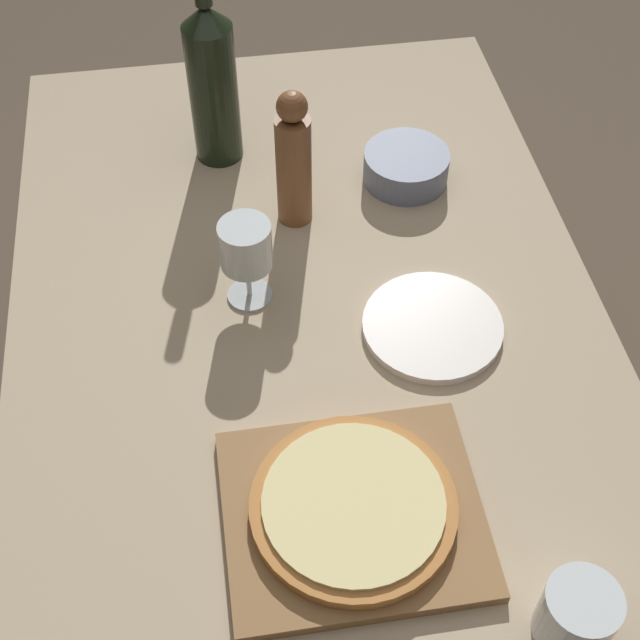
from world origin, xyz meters
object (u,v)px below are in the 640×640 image
at_px(wine_glass, 246,248).
at_px(pizza, 353,506).
at_px(pepper_mill, 294,162).
at_px(wine_bottle, 213,82).
at_px(small_bowl, 406,167).

bearing_deg(wine_glass, pizza, -77.12).
bearing_deg(pepper_mill, pizza, -90.30).
xyz_separation_m(wine_bottle, wine_glass, (0.02, -0.36, -0.05)).
relative_size(pizza, wine_glass, 1.78).
distance_m(pepper_mill, small_bowl, 0.23).
relative_size(pizza, pepper_mill, 1.06).
relative_size(pizza, wine_bottle, 0.74).
height_order(pizza, small_bowl, small_bowl).
height_order(pizza, pepper_mill, pepper_mill).
relative_size(pizza, small_bowl, 1.78).
distance_m(wine_bottle, wine_glass, 0.36).
height_order(wine_bottle, pepper_mill, wine_bottle).
distance_m(pepper_mill, wine_glass, 0.19).
bearing_deg(small_bowl, pizza, -108.11).
bearing_deg(wine_bottle, pizza, -81.77).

